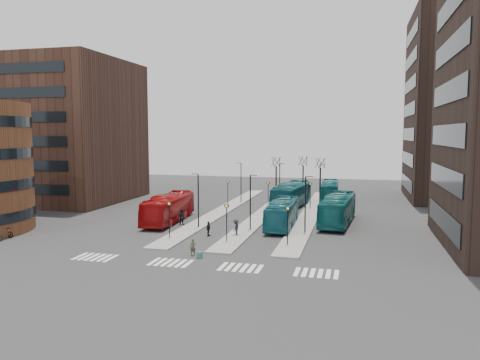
% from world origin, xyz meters
% --- Properties ---
extents(ground, '(160.00, 160.00, 0.00)m').
position_xyz_m(ground, '(0.00, 0.00, 0.00)').
color(ground, '#2A2A2C').
rests_on(ground, ground).
extents(island_left, '(2.50, 45.00, 0.15)m').
position_xyz_m(island_left, '(-4.00, 30.00, 0.07)').
color(island_left, gray).
rests_on(island_left, ground).
extents(island_mid, '(2.50, 45.00, 0.15)m').
position_xyz_m(island_mid, '(2.00, 30.00, 0.07)').
color(island_mid, gray).
rests_on(island_mid, ground).
extents(island_right, '(2.50, 45.00, 0.15)m').
position_xyz_m(island_right, '(8.00, 30.00, 0.07)').
color(island_right, gray).
rests_on(island_right, ground).
extents(suitcase, '(0.45, 0.36, 0.55)m').
position_xyz_m(suitcase, '(0.88, 5.89, 0.28)').
color(suitcase, navy).
rests_on(suitcase, ground).
extents(red_bus, '(3.51, 12.24, 3.37)m').
position_xyz_m(red_bus, '(-8.10, 20.61, 1.68)').
color(red_bus, '#A20C0E').
rests_on(red_bus, ground).
extents(teal_bus_a, '(2.88, 11.27, 3.12)m').
position_xyz_m(teal_bus_a, '(5.67, 21.00, 1.56)').
color(teal_bus_a, '#155B6A').
rests_on(teal_bus_a, ground).
extents(teal_bus_b, '(4.29, 13.09, 3.58)m').
position_xyz_m(teal_bus_b, '(4.75, 35.44, 1.79)').
color(teal_bus_b, '#12535E').
rests_on(teal_bus_b, ground).
extents(teal_bus_c, '(4.02, 12.68, 3.47)m').
position_xyz_m(teal_bus_c, '(11.77, 24.45, 1.74)').
color(teal_bus_c, '#135E5F').
rests_on(teal_bus_c, ground).
extents(teal_bus_d, '(2.85, 11.06, 3.06)m').
position_xyz_m(teal_bus_d, '(9.68, 44.69, 1.53)').
color(teal_bus_d, '#146166').
rests_on(teal_bus_d, ground).
extents(traveller, '(0.57, 0.38, 1.53)m').
position_xyz_m(traveller, '(0.04, 6.59, 0.76)').
color(traveller, '#4A432C').
rests_on(traveller, ground).
extents(commuter_a, '(0.99, 0.83, 1.81)m').
position_xyz_m(commuter_a, '(-6.04, 19.54, 0.90)').
color(commuter_a, black).
rests_on(commuter_a, ground).
extents(commuter_b, '(0.49, 0.95, 1.55)m').
position_xyz_m(commuter_b, '(-1.06, 14.41, 0.78)').
color(commuter_b, black).
rests_on(commuter_b, ground).
extents(commuter_c, '(0.77, 1.20, 1.75)m').
position_xyz_m(commuter_c, '(1.73, 15.10, 0.88)').
color(commuter_c, black).
rests_on(commuter_c, ground).
extents(bicycle_mid, '(1.84, 0.60, 1.09)m').
position_xyz_m(bicycle_mid, '(-21.00, 8.49, 0.55)').
color(bicycle_mid, gray).
rests_on(bicycle_mid, ground).
extents(crosswalk_stripes, '(22.35, 2.40, 0.01)m').
position_xyz_m(crosswalk_stripes, '(1.75, 4.00, 0.01)').
color(crosswalk_stripes, silver).
rests_on(crosswalk_stripes, ground).
extents(office_block, '(25.00, 20.12, 22.00)m').
position_xyz_m(office_block, '(-34.00, 33.98, 11.00)').
color(office_block, '#42281E').
rests_on(office_block, ground).
extents(tower_far, '(20.12, 20.00, 30.00)m').
position_xyz_m(tower_far, '(31.98, 50.00, 15.00)').
color(tower_far, black).
rests_on(tower_far, ground).
extents(sign_poles, '(12.45, 22.12, 3.65)m').
position_xyz_m(sign_poles, '(1.60, 23.00, 2.41)').
color(sign_poles, black).
rests_on(sign_poles, ground).
extents(lamp_posts, '(14.04, 20.24, 6.12)m').
position_xyz_m(lamp_posts, '(2.64, 28.00, 3.58)').
color(lamp_posts, black).
rests_on(lamp_posts, ground).
extents(bare_trees, '(10.97, 8.14, 5.90)m').
position_xyz_m(bare_trees, '(2.67, 62.67, 2.72)').
color(bare_trees, black).
rests_on(bare_trees, ground).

